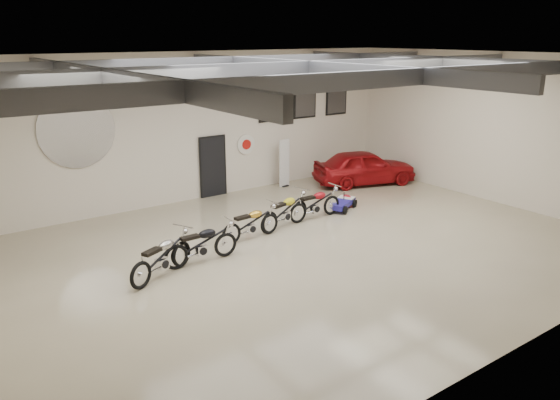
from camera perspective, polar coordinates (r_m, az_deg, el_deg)
floor at (r=14.65m, az=2.75°, el=-5.23°), size 16.00×12.00×0.01m
ceiling at (r=13.58m, az=3.06°, el=14.71°), size 16.00×12.00×0.01m
back_wall at (r=18.88m, az=-8.62°, el=7.53°), size 16.00×0.02×5.00m
right_wall at (r=19.82m, az=21.45°, el=7.00°), size 0.02×12.00×5.00m
ceiling_beams at (r=13.59m, az=3.04°, el=13.66°), size 15.80×11.80×0.32m
door at (r=19.34m, az=-7.05°, el=3.44°), size 0.92×0.08×2.10m
logo_plaque at (r=17.35m, az=-20.46°, el=6.85°), size 2.30×0.06×1.16m
poster_left at (r=20.29m, az=-0.99°, el=10.07°), size 1.05×0.08×1.35m
poster_mid at (r=21.23m, az=2.61°, el=10.36°), size 1.05×0.08×1.35m
poster_right at (r=22.26m, az=5.91°, el=10.59°), size 1.05×0.08×1.35m
oil_sign at (r=19.90m, az=-3.57°, el=5.82°), size 0.72×0.10×0.72m
banner_stand at (r=20.47m, az=0.46°, el=3.91°), size 0.52×0.29×1.83m
motorcycle_silver at (r=13.16m, az=-12.29°, el=-5.78°), size 2.11×1.42×1.06m
motorcycle_black at (r=13.80m, az=-8.25°, el=-4.52°), size 1.99×0.62×1.03m
motorcycle_gold at (r=15.23m, az=-3.08°, el=-2.39°), size 1.92×0.71×0.98m
motorcycle_yellow at (r=16.16m, az=0.54°, el=-1.09°), size 2.10×1.10×1.05m
motorcycle_red at (r=16.94m, az=3.69°, el=-0.34°), size 1.94×0.63×1.01m
go_kart at (r=18.10m, az=6.62°, el=-0.04°), size 1.65×1.26×0.55m
vintage_car at (r=21.12m, az=8.82°, el=3.43°), size 2.72×4.19×1.33m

